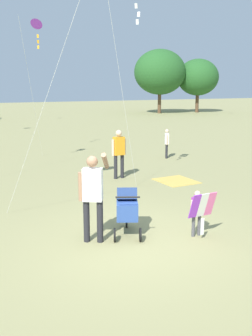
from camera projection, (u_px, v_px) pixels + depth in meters
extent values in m
plane|color=#938E5B|center=(132.00, 243.00, 7.90)|extent=(120.00, 120.00, 0.00)
cylinder|color=brown|center=(159.00, 103.00, 41.42)|extent=(0.36, 0.36, 2.07)
ellipsoid|color=#235623|center=(160.00, 72.00, 40.74)|extent=(5.47, 4.92, 4.65)
cylinder|color=brown|center=(197.00, 103.00, 42.73)|extent=(0.36, 0.36, 1.93)
ellipsoid|color=#235623|center=(198.00, 77.00, 42.14)|extent=(4.56, 4.10, 3.87)
cylinder|color=#4C4C51|center=(199.00, 224.00, 8.26)|extent=(0.07, 0.07, 0.48)
cylinder|color=#4C4C51|center=(193.00, 225.00, 8.19)|extent=(0.07, 0.07, 0.48)
cube|color=purple|center=(197.00, 206.00, 8.14)|extent=(0.22, 0.14, 0.36)
cylinder|color=beige|center=(202.00, 206.00, 8.20)|extent=(0.05, 0.05, 0.32)
cylinder|color=beige|center=(192.00, 208.00, 8.09)|extent=(0.05, 0.05, 0.32)
sphere|color=beige|center=(198.00, 194.00, 8.08)|extent=(0.12, 0.12, 0.12)
cube|color=pink|center=(210.00, 204.00, 8.05)|extent=(0.20, 0.19, 0.53)
cube|color=white|center=(203.00, 205.00, 7.97)|extent=(0.20, 0.19, 0.53)
cube|color=purple|center=(195.00, 206.00, 7.88)|extent=(0.20, 0.19, 0.53)
cube|color=white|center=(202.00, 227.00, 8.05)|extent=(0.08, 0.02, 0.36)
cylinder|color=#232328|center=(87.00, 221.00, 7.89)|extent=(0.13, 0.13, 0.87)
cylinder|color=#232328|center=(100.00, 221.00, 7.87)|extent=(0.13, 0.13, 0.87)
cube|color=silver|center=(93.00, 185.00, 7.72)|extent=(0.45, 0.39, 0.65)
cylinder|color=#A37556|center=(81.00, 187.00, 7.75)|extent=(0.09, 0.09, 0.58)
cylinder|color=#A37556|center=(105.00, 161.00, 7.75)|extent=(0.34, 0.51, 0.41)
sphere|color=#A37556|center=(92.00, 162.00, 7.62)|extent=(0.23, 0.23, 0.23)
cylinder|color=black|center=(127.00, 221.00, 8.74)|extent=(0.15, 0.27, 0.28)
cylinder|color=black|center=(115.00, 235.00, 7.95)|extent=(0.15, 0.27, 0.28)
cylinder|color=black|center=(140.00, 235.00, 7.96)|extent=(0.15, 0.27, 0.28)
cube|color=#2D4C93|center=(127.00, 209.00, 8.24)|extent=(0.65, 0.76, 0.36)
cube|color=navy|center=(127.00, 194.00, 8.30)|extent=(0.55, 0.54, 0.35)
cylinder|color=black|center=(128.00, 197.00, 7.70)|extent=(0.46, 0.22, 0.04)
cylinder|color=silver|center=(45.00, 100.00, 8.38)|extent=(1.62, 2.44, 5.59)
cube|color=white|center=(136.00, 6.00, 11.17)|extent=(0.09, 0.09, 0.14)
cube|color=white|center=(139.00, 14.00, 11.25)|extent=(0.08, 0.08, 0.14)
cube|color=white|center=(137.00, 22.00, 11.22)|extent=(0.08, 0.07, 0.14)
cylinder|color=silver|center=(122.00, 94.00, 10.75)|extent=(1.57, 1.43, 5.72)
cone|color=purple|center=(37.00, 24.00, 16.30)|extent=(0.62, 0.58, 0.41)
cube|color=#F4A319|center=(38.00, 36.00, 16.39)|extent=(0.08, 0.06, 0.14)
cube|color=#F4A319|center=(38.00, 42.00, 16.47)|extent=(0.09, 0.09, 0.14)
cube|color=#F4A319|center=(38.00, 47.00, 16.49)|extent=(0.08, 0.06, 0.14)
cylinder|color=silver|center=(32.00, 94.00, 15.41)|extent=(1.22, 2.81, 5.43)
cylinder|color=#232328|center=(167.00, 151.00, 16.69)|extent=(0.09, 0.09, 0.61)
cylinder|color=#232328|center=(166.00, 151.00, 16.87)|extent=(0.09, 0.09, 0.61)
cube|color=silver|center=(167.00, 139.00, 16.67)|extent=(0.27, 0.31, 0.46)
cylinder|color=beige|center=(167.00, 140.00, 16.51)|extent=(0.07, 0.07, 0.41)
cylinder|color=beige|center=(167.00, 139.00, 16.84)|extent=(0.07, 0.07, 0.41)
sphere|color=beige|center=(167.00, 131.00, 16.60)|extent=(0.16, 0.16, 0.16)
cylinder|color=#232328|center=(122.00, 166.00, 13.24)|extent=(0.12, 0.12, 0.81)
cylinder|color=#232328|center=(116.00, 167.00, 13.12)|extent=(0.12, 0.12, 0.81)
cube|color=orange|center=(119.00, 146.00, 13.03)|extent=(0.37, 0.25, 0.60)
cylinder|color=beige|center=(125.00, 147.00, 13.14)|extent=(0.09, 0.09, 0.54)
cylinder|color=beige|center=(113.00, 148.00, 12.93)|extent=(0.09, 0.09, 0.54)
sphere|color=beige|center=(119.00, 133.00, 12.94)|extent=(0.21, 0.21, 0.21)
cube|color=gold|center=(176.00, 181.00, 12.88)|extent=(1.23, 1.34, 0.02)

